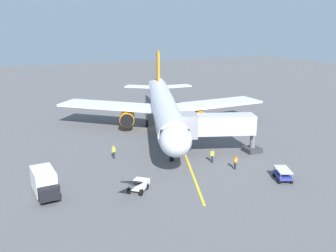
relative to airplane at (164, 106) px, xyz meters
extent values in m
plane|color=#565659|center=(1.08, -2.17, -4.00)|extent=(220.00, 220.00, 0.00)
cube|color=yellow|center=(0.09, 6.27, -4.00)|extent=(13.48, 37.82, 0.01)
cylinder|color=silver|center=(0.09, 0.27, 0.10)|extent=(14.85, 33.34, 3.80)
ellipsoid|color=silver|center=(6.12, 17.44, 0.10)|extent=(4.73, 4.97, 3.61)
cone|color=silver|center=(-6.04, -17.19, 0.10)|extent=(4.22, 3.96, 3.42)
cube|color=black|center=(5.66, 16.12, 0.65)|extent=(3.58, 2.58, 0.90)
cube|color=silver|center=(-9.18, -0.42, -0.50)|extent=(17.27, 5.98, 0.36)
cylinder|color=orange|center=(-5.71, 1.24, -2.00)|extent=(3.30, 3.97, 2.30)
cylinder|color=black|center=(-5.13, 2.89, -2.00)|extent=(2.05, 0.88, 2.10)
cube|color=silver|center=(6.90, -6.07, -0.50)|extent=(16.23, 15.17, 0.36)
cylinder|color=orange|center=(5.23, -2.60, -2.00)|extent=(3.30, 3.97, 2.30)
cylinder|color=black|center=(5.81, -0.95, -2.00)|extent=(2.05, 0.88, 2.10)
cube|color=orange|center=(-5.04, -14.36, 3.90)|extent=(1.93, 4.65, 7.20)
cube|color=silver|center=(-7.96, -13.02, 0.70)|extent=(6.45, 2.55, 0.24)
cube|color=silver|center=(-1.92, -15.14, 0.70)|extent=(6.54, 5.79, 0.24)
cylinder|color=slate|center=(4.57, 13.00, -2.27)|extent=(0.24, 0.24, 2.77)
cylinder|color=black|center=(4.57, 13.00, -3.65)|extent=(0.66, 0.81, 0.70)
cylinder|color=slate|center=(-3.35, -1.70, -2.07)|extent=(0.24, 0.24, 2.77)
cylinder|color=black|center=(-3.35, -1.70, -3.45)|extent=(0.79, 1.19, 1.10)
cylinder|color=slate|center=(1.55, -3.43, -2.07)|extent=(0.24, 0.24, 2.77)
cylinder|color=black|center=(1.55, -3.43, -3.45)|extent=(0.79, 1.19, 1.10)
cube|color=#B7B7BC|center=(-2.39, 12.80, -0.10)|extent=(9.35, 5.44, 2.50)
cube|color=gray|center=(1.85, 11.31, -0.10)|extent=(3.70, 3.95, 3.00)
cylinder|color=slate|center=(-6.64, 14.29, -2.05)|extent=(0.70, 0.70, 3.90)
cube|color=#333338|center=(-6.64, 14.29, -3.70)|extent=(2.00, 2.00, 0.60)
cylinder|color=#23232D|center=(10.89, 9.27, -3.56)|extent=(0.26, 0.26, 0.88)
cube|color=#D8EA19|center=(10.89, 9.27, -2.82)|extent=(0.45, 0.40, 0.60)
cube|color=silver|center=(10.89, 9.27, -2.82)|extent=(0.47, 0.42, 0.10)
sphere|color=tan|center=(10.89, 9.27, -2.40)|extent=(0.22, 0.22, 0.22)
cylinder|color=#23232D|center=(0.28, 15.60, -3.56)|extent=(0.26, 0.26, 0.88)
cube|color=#D8EA19|center=(0.28, 15.60, -2.82)|extent=(0.42, 0.45, 0.60)
cube|color=silver|center=(0.28, 15.60, -2.82)|extent=(0.43, 0.47, 0.10)
sphere|color=brown|center=(0.28, 15.60, -2.40)|extent=(0.22, 0.22, 0.22)
cylinder|color=#23232D|center=(-1.06, 18.57, -3.56)|extent=(0.26, 0.26, 0.88)
cube|color=orange|center=(-1.06, 18.57, -2.82)|extent=(0.38, 0.24, 0.60)
cube|color=silver|center=(-1.06, 18.57, -2.82)|extent=(0.40, 0.25, 0.10)
sphere|color=brown|center=(-1.06, 18.57, -2.40)|extent=(0.22, 0.22, 0.22)
cube|color=white|center=(11.09, 19.32, -3.38)|extent=(2.59, 2.64, 0.60)
cube|color=black|center=(12.17, 20.50, -2.48)|extent=(3.19, 3.39, 1.61)
cylinder|color=black|center=(11.38, 20.61, -3.68)|extent=(0.62, 0.64, 0.64)
cylinder|color=black|center=(12.35, 19.73, -3.68)|extent=(0.62, 0.64, 0.64)
cylinder|color=black|center=(10.37, 19.49, -3.68)|extent=(0.62, 0.64, 0.64)
cylinder|color=black|center=(11.34, 18.62, -3.68)|extent=(0.62, 0.64, 0.64)
cube|color=#2D3899|center=(-4.01, 23.34, -3.44)|extent=(2.31, 2.94, 0.24)
cube|color=silver|center=(-4.01, 23.34, -2.77)|extent=(2.31, 2.94, 0.08)
cylinder|color=slate|center=(-4.11, 24.68, -3.04)|extent=(0.06, 0.06, 0.55)
cylinder|color=slate|center=(-2.97, 24.20, -3.04)|extent=(0.06, 0.06, 0.55)
cylinder|color=slate|center=(-5.05, 22.47, -3.04)|extent=(0.06, 0.06, 0.55)
cylinder|color=slate|center=(-3.91, 21.99, -3.04)|extent=(0.06, 0.06, 0.55)
cylinder|color=black|center=(-4.23, 24.46, -3.78)|extent=(0.40, 0.50, 0.44)
cylinder|color=black|center=(-3.04, 23.96, -3.78)|extent=(0.40, 0.50, 0.44)
cylinder|color=black|center=(-4.98, 22.72, -3.78)|extent=(0.40, 0.50, 0.44)
cylinder|color=black|center=(-3.78, 22.21, -3.78)|extent=(0.40, 0.50, 0.44)
cube|color=black|center=(19.93, 18.37, -2.98)|extent=(2.02, 1.84, 1.20)
cube|color=black|center=(19.88, 19.06, -2.78)|extent=(1.71, 0.29, 0.70)
cube|color=silver|center=(20.08, 16.42, -2.48)|extent=(2.27, 3.74, 2.20)
cylinder|color=black|center=(19.27, 18.56, -3.58)|extent=(0.31, 0.86, 0.84)
cylinder|color=black|center=(20.56, 18.66, -3.58)|extent=(0.31, 0.86, 0.84)
cylinder|color=black|center=(19.51, 15.37, -3.58)|extent=(0.31, 0.86, 0.84)
cylinder|color=black|center=(20.81, 15.47, -3.58)|extent=(0.31, 0.86, 0.84)
camera|label=1|loc=(22.76, 52.60, 12.40)|focal=39.83mm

